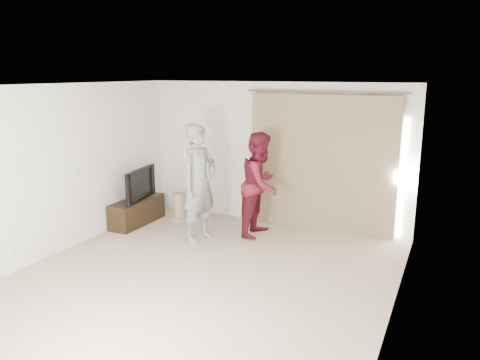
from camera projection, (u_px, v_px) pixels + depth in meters
name	position (u px, v px, depth m)	size (l,w,h in m)	color
floor	(202.00, 278.00, 6.43)	(5.50, 5.50, 0.00)	tan
wall_back	(274.00, 154.00, 8.57)	(5.00, 0.04, 2.60)	white
wall_left	(58.00, 170.00, 7.17)	(0.04, 5.50, 2.60)	white
ceiling	(198.00, 85.00, 5.85)	(5.00, 5.50, 0.01)	silver
curtain	(322.00, 164.00, 8.15)	(2.80, 0.11, 2.46)	#9A815E
tv_console	(137.00, 211.00, 8.70)	(0.42, 1.21, 0.46)	black
tv	(136.00, 184.00, 8.58)	(1.03, 0.13, 0.59)	black
scratching_post	(179.00, 209.00, 8.93)	(0.39, 0.39, 0.52)	tan
person_man	(199.00, 184.00, 7.65)	(0.62, 0.81, 1.96)	gray
person_woman	(261.00, 184.00, 7.98)	(0.68, 0.87, 1.79)	#5A1421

